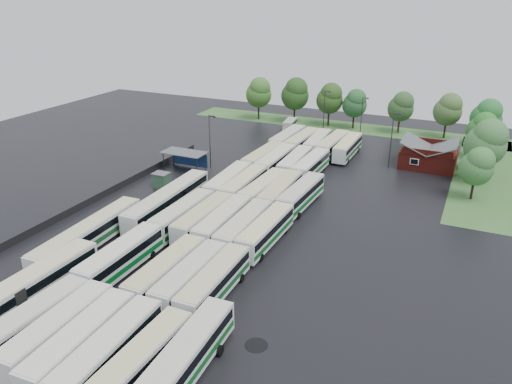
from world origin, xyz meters
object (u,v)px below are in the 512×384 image
at_px(artic_bus_east, 169,379).
at_px(minibus, 290,125).
at_px(artic_bus_west_a, 20,294).
at_px(brick_building, 428,157).

relative_size(artic_bus_east, minibus, 3.24).
bearing_deg(artic_bus_west_a, brick_building, 64.20).
distance_m(brick_building, artic_bus_west_a, 73.76).
bearing_deg(brick_building, artic_bus_east, -99.78).
bearing_deg(brick_building, artic_bus_west_a, -116.80).
relative_size(brick_building, minibus, 1.64).
distance_m(artic_bus_east, minibus, 85.33).
bearing_deg(minibus, brick_building, -28.71).
distance_m(artic_bus_west_a, minibus, 78.90).
xyz_separation_m(brick_building, artic_bus_west_a, (-33.25, -65.83, 0.22)).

